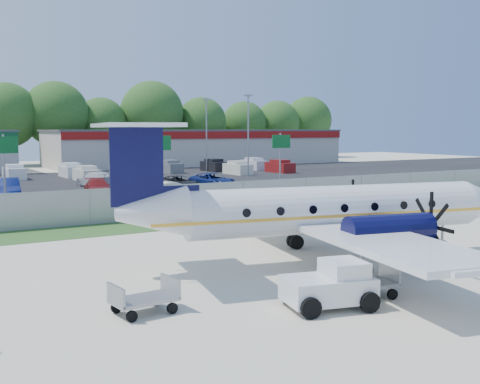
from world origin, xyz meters
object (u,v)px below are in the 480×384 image
baggage_cart_near (365,283)px  baggage_cart_far (144,298)px  pushback_tug (332,285)px  aircraft (328,209)px

baggage_cart_near → baggage_cart_far: (-6.68, 1.99, -0.02)m
pushback_tug → baggage_cart_far: 5.58m
pushback_tug → baggage_cart_near: (1.60, 0.30, -0.20)m
aircraft → baggage_cart_near: size_ratio=8.56×
aircraft → baggage_cart_far: 9.46m
pushback_tug → baggage_cart_near: size_ratio=1.36×
aircraft → pushback_tug: (-3.83, -4.98, -1.47)m
aircraft → pushback_tug: aircraft is taller
baggage_cart_far → aircraft: bearing=16.8°
baggage_cart_near → baggage_cart_far: baggage_cart_near is taller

